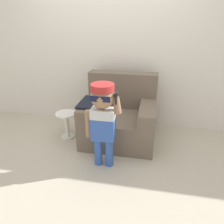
# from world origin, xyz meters

# --- Properties ---
(ground_plane) EXTENTS (10.00, 10.00, 0.00)m
(ground_plane) POSITION_xyz_m (0.00, 0.00, 0.00)
(ground_plane) COLOR #BCB29E
(wall_back) EXTENTS (10.00, 0.05, 2.60)m
(wall_back) POSITION_xyz_m (0.00, 0.76, 1.30)
(wall_back) COLOR silver
(wall_back) RESTS_ON ground_plane
(armchair) EXTENTS (1.04, 0.87, 0.95)m
(armchair) POSITION_xyz_m (0.24, 0.22, 0.34)
(armchair) COLOR #6B5B4C
(armchair) RESTS_ON ground_plane
(person_child) EXTENTS (0.43, 0.32, 1.05)m
(person_child) POSITION_xyz_m (0.16, -0.47, 0.70)
(person_child) COLOR #3356AD
(person_child) RESTS_ON ground_plane
(side_table) EXTENTS (0.31, 0.31, 0.40)m
(side_table) POSITION_xyz_m (-0.53, 0.08, 0.25)
(side_table) COLOR white
(side_table) RESTS_ON ground_plane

